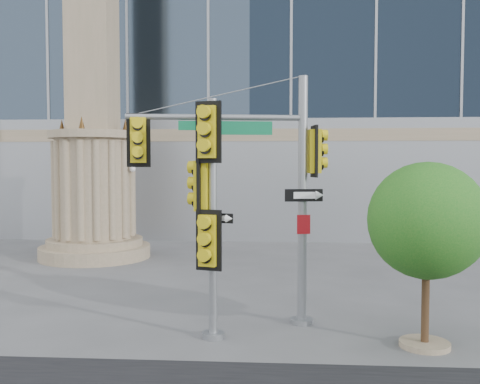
{
  "coord_description": "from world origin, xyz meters",
  "views": [
    {
      "loc": [
        1.32,
        -12.02,
        3.79
      ],
      "look_at": [
        0.36,
        2.0,
        3.06
      ],
      "focal_mm": 40.0,
      "sensor_mm": 36.0,
      "label": 1
    }
  ],
  "objects": [
    {
      "name": "ground",
      "position": [
        0.0,
        0.0,
        0.0
      ],
      "size": [
        120.0,
        120.0,
        0.0
      ],
      "primitive_type": "plane",
      "color": "#545456",
      "rests_on": "ground"
    },
    {
      "name": "main_signal_pole",
      "position": [
        0.89,
        0.42,
        3.62
      ],
      "size": [
        4.51,
        1.12,
        5.84
      ],
      "rotation": [
        0.0,
        0.0,
        0.16
      ],
      "color": "slate",
      "rests_on": "ground"
    },
    {
      "name": "secondary_signal_pole",
      "position": [
        -0.13,
        -0.71,
        3.05
      ],
      "size": [
        0.9,
        0.81,
        5.19
      ],
      "rotation": [
        0.0,
        0.0,
        -0.27
      ],
      "color": "slate",
      "rests_on": "ground"
    },
    {
      "name": "street_tree",
      "position": [
        4.45,
        -0.87,
        2.53
      ],
      "size": [
        2.47,
        2.41,
        3.84
      ],
      "color": "gray",
      "rests_on": "ground"
    },
    {
      "name": "monument",
      "position": [
        -6.0,
        9.0,
        5.52
      ],
      "size": [
        4.4,
        4.4,
        16.6
      ],
      "color": "gray",
      "rests_on": "ground"
    }
  ]
}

